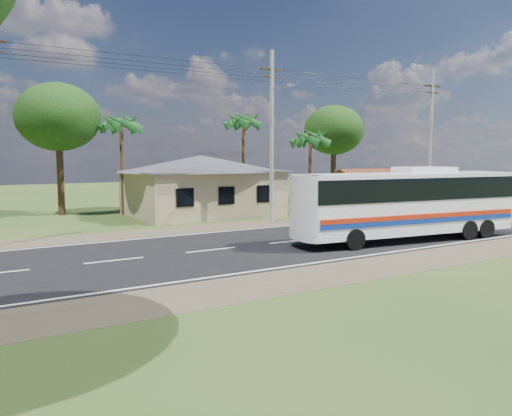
# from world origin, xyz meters

# --- Properties ---
(ground) EXTENTS (120.00, 120.00, 0.00)m
(ground) POSITION_xyz_m (0.00, 0.00, 0.00)
(ground) COLOR #264217
(ground) RESTS_ON ground
(road) EXTENTS (120.00, 16.00, 0.03)m
(road) POSITION_xyz_m (0.00, 0.00, 0.01)
(road) COLOR black
(road) RESTS_ON ground
(house) EXTENTS (12.40, 10.00, 5.00)m
(house) POSITION_xyz_m (1.00, 13.00, 2.64)
(house) COLOR tan
(house) RESTS_ON ground
(waiting_shed) EXTENTS (5.20, 4.48, 3.35)m
(waiting_shed) POSITION_xyz_m (13.00, 8.50, 2.73)
(waiting_shed) COLOR #382614
(waiting_shed) RESTS_ON ground
(concrete_barrier) EXTENTS (7.00, 0.30, 0.90)m
(concrete_barrier) POSITION_xyz_m (12.00, 5.60, 0.45)
(concrete_barrier) COLOR #9E9E99
(concrete_barrier) RESTS_ON ground
(utility_poles) EXTENTS (32.80, 2.22, 11.00)m
(utility_poles) POSITION_xyz_m (2.67, 6.49, 5.77)
(utility_poles) COLOR #9E9E99
(utility_poles) RESTS_ON ground
(palm_near) EXTENTS (2.80, 2.80, 6.70)m
(palm_near) POSITION_xyz_m (9.50, 11.00, 5.71)
(palm_near) COLOR #47301E
(palm_near) RESTS_ON ground
(palm_mid) EXTENTS (2.80, 2.80, 8.20)m
(palm_mid) POSITION_xyz_m (6.00, 15.50, 7.16)
(palm_mid) COLOR #47301E
(palm_mid) RESTS_ON ground
(palm_far) EXTENTS (2.80, 2.80, 7.70)m
(palm_far) POSITION_xyz_m (-4.00, 16.00, 6.68)
(palm_far) COLOR #47301E
(palm_far) RESTS_ON ground
(tree_behind_house) EXTENTS (6.00, 6.00, 9.61)m
(tree_behind_house) POSITION_xyz_m (-8.00, 18.00, 7.12)
(tree_behind_house) COLOR #47301E
(tree_behind_house) RESTS_ON ground
(tree_behind_shed) EXTENTS (5.60, 5.60, 9.02)m
(tree_behind_shed) POSITION_xyz_m (16.00, 16.00, 6.68)
(tree_behind_shed) COLOR #47301E
(tree_behind_shed) RESTS_ON ground
(coach_bus) EXTENTS (12.47, 4.12, 3.80)m
(coach_bus) POSITION_xyz_m (5.44, -2.75, 2.17)
(coach_bus) COLOR white
(coach_bus) RESTS_ON ground
(motorcycle) EXTENTS (1.68, 1.01, 0.83)m
(motorcycle) POSITION_xyz_m (12.89, 5.56, 0.42)
(motorcycle) COLOR black
(motorcycle) RESTS_ON ground
(person) EXTENTS (0.64, 0.52, 1.52)m
(person) POSITION_xyz_m (11.21, 6.65, 0.76)
(person) COLOR navy
(person) RESTS_ON ground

